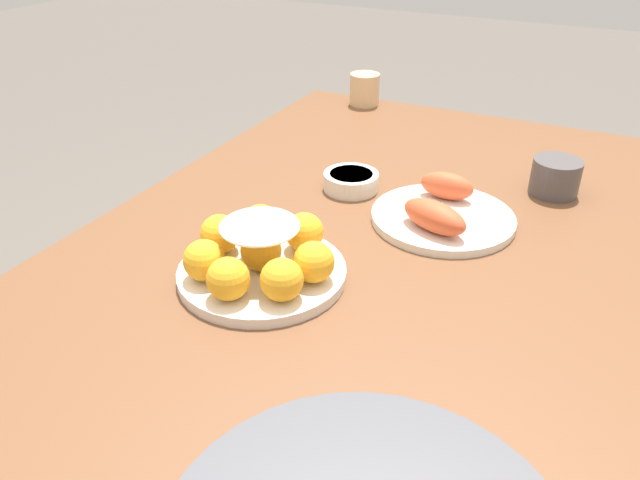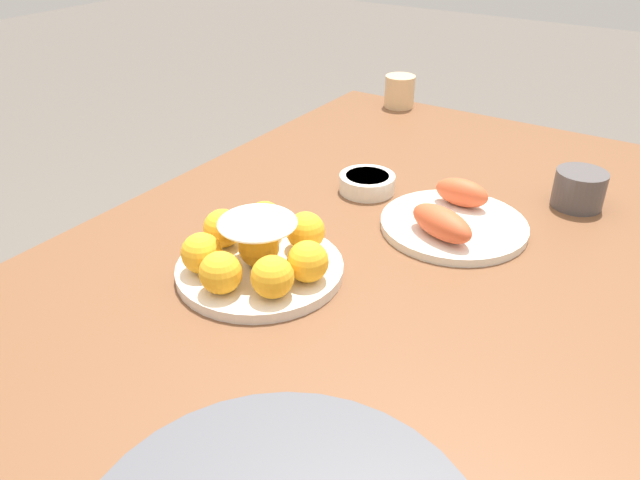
{
  "view_description": "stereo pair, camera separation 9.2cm",
  "coord_description": "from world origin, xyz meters",
  "px_view_note": "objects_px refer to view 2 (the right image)",
  "views": [
    {
      "loc": [
        0.78,
        0.3,
        1.27
      ],
      "look_at": [
        0.07,
        -0.06,
        0.81
      ],
      "focal_mm": 35.0,
      "sensor_mm": 36.0,
      "label": 1
    },
    {
      "loc": [
        0.74,
        0.38,
        1.27
      ],
      "look_at": [
        0.07,
        -0.06,
        0.81
      ],
      "focal_mm": 35.0,
      "sensor_mm": 36.0,
      "label": 2
    }
  ],
  "objects_px": {
    "cup_near": "(400,91)",
    "cup_far": "(579,189)",
    "sauce_bowl": "(367,183)",
    "seafood_platter": "(452,220)",
    "cake_plate": "(258,253)",
    "dining_table": "(374,303)"
  },
  "relations": [
    {
      "from": "cake_plate",
      "to": "cup_near",
      "type": "distance_m",
      "value": 0.82
    },
    {
      "from": "cake_plate",
      "to": "seafood_platter",
      "type": "distance_m",
      "value": 0.33
    },
    {
      "from": "dining_table",
      "to": "cup_near",
      "type": "height_order",
      "value": "cup_near"
    },
    {
      "from": "cup_near",
      "to": "sauce_bowl",
      "type": "bearing_deg",
      "value": 20.19
    },
    {
      "from": "sauce_bowl",
      "to": "seafood_platter",
      "type": "relative_size",
      "value": 0.43
    },
    {
      "from": "dining_table",
      "to": "cup_far",
      "type": "xyz_separation_m",
      "value": [
        -0.33,
        0.22,
        0.13
      ]
    },
    {
      "from": "sauce_bowl",
      "to": "cup_far",
      "type": "relative_size",
      "value": 1.17
    },
    {
      "from": "sauce_bowl",
      "to": "cup_near",
      "type": "xyz_separation_m",
      "value": [
        -0.47,
        -0.17,
        0.02
      ]
    },
    {
      "from": "cake_plate",
      "to": "cup_far",
      "type": "bearing_deg",
      "value": 145.17
    },
    {
      "from": "seafood_platter",
      "to": "cup_near",
      "type": "bearing_deg",
      "value": -145.32
    },
    {
      "from": "sauce_bowl",
      "to": "cup_far",
      "type": "height_order",
      "value": "cup_far"
    },
    {
      "from": "cake_plate",
      "to": "seafood_platter",
      "type": "height_order",
      "value": "cake_plate"
    },
    {
      "from": "seafood_platter",
      "to": "cup_near",
      "type": "relative_size",
      "value": 3.09
    },
    {
      "from": "dining_table",
      "to": "cake_plate",
      "type": "height_order",
      "value": "cake_plate"
    },
    {
      "from": "dining_table",
      "to": "seafood_platter",
      "type": "xyz_separation_m",
      "value": [
        -0.13,
        0.07,
        0.12
      ]
    },
    {
      "from": "cup_near",
      "to": "cup_far",
      "type": "bearing_deg",
      "value": 57.83
    },
    {
      "from": "dining_table",
      "to": "cup_far",
      "type": "bearing_deg",
      "value": 146.78
    },
    {
      "from": "dining_table",
      "to": "cup_near",
      "type": "bearing_deg",
      "value": -155.82
    },
    {
      "from": "cup_near",
      "to": "cup_far",
      "type": "distance_m",
      "value": 0.61
    },
    {
      "from": "dining_table",
      "to": "cup_far",
      "type": "relative_size",
      "value": 16.25
    },
    {
      "from": "cake_plate",
      "to": "cup_near",
      "type": "xyz_separation_m",
      "value": [
        -0.8,
        -0.18,
        0.0
      ]
    },
    {
      "from": "dining_table",
      "to": "seafood_platter",
      "type": "bearing_deg",
      "value": 152.93
    }
  ]
}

